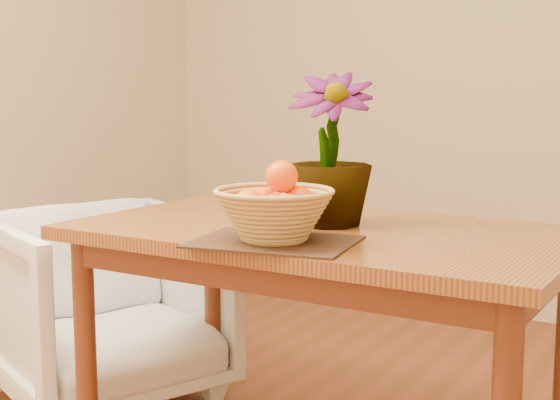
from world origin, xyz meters
The scene contains 7 objects.
wall_back centered at (0.00, 2.25, 1.35)m, with size 4.00×0.02×2.70m, color beige.
table centered at (0.00, 0.30, 0.66)m, with size 1.40×0.80×0.75m.
placemat centered at (0.01, 0.03, 0.75)m, with size 0.40×0.30×0.01m, color #321D12.
wicker_basket centered at (0.01, 0.03, 0.82)m, with size 0.31×0.31×0.13m.
orange_pile centered at (0.01, 0.03, 0.86)m, with size 0.19×0.20×0.15m.
potted_plant centered at (0.00, 0.34, 0.97)m, with size 0.25×0.25×0.44m, color #154714.
armchair centered at (-0.97, 0.43, 0.39)m, with size 0.75×0.70×0.77m, color #86695C.
Camera 1 is at (1.03, -1.62, 1.13)m, focal length 50.00 mm.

